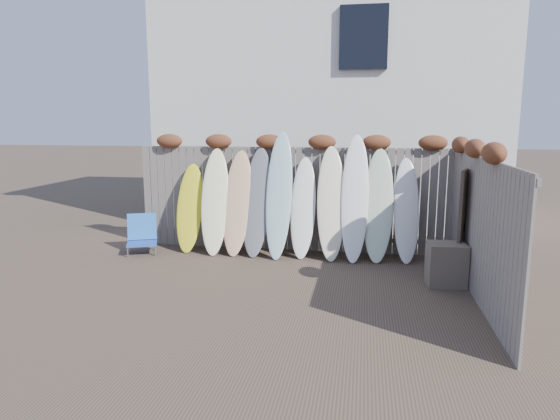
% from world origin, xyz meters
% --- Properties ---
extents(ground, '(80.00, 80.00, 0.00)m').
position_xyz_m(ground, '(0.00, 0.00, 0.00)').
color(ground, '#493A2D').
extents(back_fence, '(6.05, 0.28, 2.24)m').
position_xyz_m(back_fence, '(0.06, 2.39, 1.18)').
color(back_fence, slate).
rests_on(back_fence, ground).
extents(right_fence, '(0.28, 4.40, 2.24)m').
position_xyz_m(right_fence, '(2.99, 0.25, 1.14)').
color(right_fence, slate).
rests_on(right_fence, ground).
extents(house, '(8.50, 5.50, 6.33)m').
position_xyz_m(house, '(0.50, 6.50, 3.20)').
color(house, silver).
rests_on(house, ground).
extents(beach_chair, '(0.72, 0.74, 0.73)m').
position_xyz_m(beach_chair, '(-2.77, 1.73, 0.34)').
color(beach_chair, '#234AB0').
rests_on(beach_chair, ground).
extents(wooden_crate, '(0.59, 0.50, 0.66)m').
position_xyz_m(wooden_crate, '(2.67, 0.66, 0.33)').
color(wooden_crate, brown).
rests_on(wooden_crate, ground).
extents(lattice_panel, '(0.43, 1.12, 1.76)m').
position_xyz_m(lattice_panel, '(3.03, 1.27, 0.88)').
color(lattice_panel, brown).
rests_on(lattice_panel, ground).
extents(surfboard_0, '(0.53, 0.62, 1.68)m').
position_xyz_m(surfboard_0, '(-1.91, 2.03, 0.84)').
color(surfboard_0, yellow).
rests_on(surfboard_0, ground).
extents(surfboard_1, '(0.58, 0.74, 1.98)m').
position_xyz_m(surfboard_1, '(-1.38, 1.96, 0.99)').
color(surfboard_1, '#F9F7C4').
rests_on(surfboard_1, ground).
extents(surfboard_2, '(0.59, 0.73, 1.95)m').
position_xyz_m(surfboard_2, '(-0.94, 1.96, 0.97)').
color(surfboard_2, '#FFCC83').
rests_on(surfboard_2, ground).
extents(surfboard_3, '(0.58, 0.75, 2.00)m').
position_xyz_m(surfboard_3, '(-0.56, 1.96, 1.00)').
color(surfboard_3, slate).
rests_on(surfboard_3, ground).
extents(surfboard_4, '(0.49, 0.82, 2.31)m').
position_xyz_m(surfboard_4, '(-0.14, 1.93, 1.16)').
color(surfboard_4, '#A4C8D1').
rests_on(surfboard_4, ground).
extents(surfboard_5, '(0.48, 0.67, 1.83)m').
position_xyz_m(surfboard_5, '(0.30, 1.99, 0.92)').
color(surfboard_5, white).
rests_on(surfboard_5, ground).
extents(surfboard_6, '(0.58, 0.77, 2.04)m').
position_xyz_m(surfboard_6, '(0.82, 1.95, 1.02)').
color(surfboard_6, '#F1E7C8').
rests_on(surfboard_6, ground).
extents(surfboard_7, '(0.50, 0.80, 2.25)m').
position_xyz_m(surfboard_7, '(1.24, 1.95, 1.13)').
color(surfboard_7, white).
rests_on(surfboard_7, ground).
extents(surfboard_8, '(0.56, 0.73, 2.01)m').
position_xyz_m(surfboard_8, '(1.66, 1.97, 1.00)').
color(surfboard_8, beige).
rests_on(surfboard_8, ground).
extents(surfboard_9, '(0.49, 0.69, 1.84)m').
position_xyz_m(surfboard_9, '(2.15, 1.99, 0.92)').
color(surfboard_9, silver).
rests_on(surfboard_9, ground).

